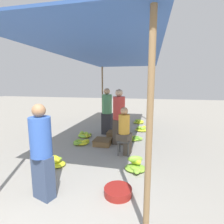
{
  "coord_description": "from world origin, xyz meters",
  "views": [
    {
      "loc": [
        1.27,
        -1.77,
        1.94
      ],
      "look_at": [
        0.0,
        3.89,
        0.97
      ],
      "focal_mm": 28.0,
      "sensor_mm": 36.0,
      "label": 1
    }
  ],
  "objects_px": {
    "vendor_foreground": "(42,151)",
    "shopper_walking_far": "(119,116)",
    "banana_pile_right_0": "(136,166)",
    "vendor_seated": "(125,130)",
    "banana_pile_left_0": "(85,135)",
    "banana_pile_right_2": "(142,129)",
    "banana_pile_right_1": "(135,138)",
    "shopper_walking_mid": "(107,111)",
    "banana_pile_right_3": "(138,122)",
    "basin_black": "(118,191)",
    "crate_near": "(115,135)",
    "crate_mid": "(103,142)",
    "banana_pile_left_2": "(81,142)",
    "stool": "(124,143)",
    "banana_pile_left_1": "(55,162)"
  },
  "relations": [
    {
      "from": "banana_pile_right_2",
      "to": "banana_pile_right_1",
      "type": "bearing_deg",
      "value": -97.22
    },
    {
      "from": "banana_pile_left_0",
      "to": "crate_mid",
      "type": "distance_m",
      "value": 1.09
    },
    {
      "from": "banana_pile_left_2",
      "to": "banana_pile_right_1",
      "type": "height_order",
      "value": "banana_pile_left_2"
    },
    {
      "from": "banana_pile_right_3",
      "to": "crate_mid",
      "type": "bearing_deg",
      "value": -105.22
    },
    {
      "from": "banana_pile_right_0",
      "to": "crate_mid",
      "type": "relative_size",
      "value": 0.99
    },
    {
      "from": "vendor_seated",
      "to": "banana_pile_left_0",
      "type": "relative_size",
      "value": 2.23
    },
    {
      "from": "vendor_foreground",
      "to": "banana_pile_right_1",
      "type": "xyz_separation_m",
      "value": [
        1.24,
        3.38,
        -0.78
      ]
    },
    {
      "from": "stool",
      "to": "banana_pile_left_0",
      "type": "distance_m",
      "value": 2.07
    },
    {
      "from": "stool",
      "to": "banana_pile_right_3",
      "type": "relative_size",
      "value": 0.81
    },
    {
      "from": "banana_pile_right_3",
      "to": "shopper_walking_far",
      "type": "distance_m",
      "value": 3.19
    },
    {
      "from": "vendor_seated",
      "to": "shopper_walking_mid",
      "type": "distance_m",
      "value": 1.98
    },
    {
      "from": "stool",
      "to": "banana_pile_right_3",
      "type": "xyz_separation_m",
      "value": [
        0.12,
        3.84,
        -0.25
      ]
    },
    {
      "from": "banana_pile_left_0",
      "to": "banana_pile_right_2",
      "type": "height_order",
      "value": "banana_pile_right_2"
    },
    {
      "from": "vendor_foreground",
      "to": "crate_mid",
      "type": "bearing_deg",
      "value": 84.11
    },
    {
      "from": "stool",
      "to": "crate_near",
      "type": "bearing_deg",
      "value": 111.64
    },
    {
      "from": "vendor_seated",
      "to": "crate_near",
      "type": "relative_size",
      "value": 2.58
    },
    {
      "from": "banana_pile_left_0",
      "to": "banana_pile_right_0",
      "type": "xyz_separation_m",
      "value": [
        2.03,
        -2.09,
        0.04
      ]
    },
    {
      "from": "banana_pile_right_0",
      "to": "banana_pile_right_3",
      "type": "xyz_separation_m",
      "value": [
        -0.28,
        4.68,
        -0.03
      ]
    },
    {
      "from": "banana_pile_left_2",
      "to": "shopper_walking_mid",
      "type": "distance_m",
      "value": 1.6
    },
    {
      "from": "vendor_seated",
      "to": "shopper_walking_far",
      "type": "distance_m",
      "value": 0.86
    },
    {
      "from": "vendor_foreground",
      "to": "vendor_seated",
      "type": "distance_m",
      "value": 2.38
    },
    {
      "from": "banana_pile_right_1",
      "to": "shopper_walking_mid",
      "type": "distance_m",
      "value": 1.48
    },
    {
      "from": "vendor_foreground",
      "to": "shopper_walking_far",
      "type": "bearing_deg",
      "value": 75.31
    },
    {
      "from": "vendor_foreground",
      "to": "basin_black",
      "type": "height_order",
      "value": "vendor_foreground"
    },
    {
      "from": "banana_pile_left_2",
      "to": "shopper_walking_far",
      "type": "height_order",
      "value": "shopper_walking_far"
    },
    {
      "from": "banana_pile_right_1",
      "to": "shopper_walking_mid",
      "type": "relative_size",
      "value": 0.3
    },
    {
      "from": "banana_pile_right_3",
      "to": "crate_mid",
      "type": "xyz_separation_m",
      "value": [
        -0.89,
        -3.26,
        0.01
      ]
    },
    {
      "from": "basin_black",
      "to": "banana_pile_left_0",
      "type": "bearing_deg",
      "value": 120.85
    },
    {
      "from": "stool",
      "to": "shopper_walking_far",
      "type": "xyz_separation_m",
      "value": [
        -0.29,
        0.78,
        0.58
      ]
    },
    {
      "from": "vendor_foreground",
      "to": "banana_pile_right_1",
      "type": "distance_m",
      "value": 3.69
    },
    {
      "from": "basin_black",
      "to": "crate_near",
      "type": "bearing_deg",
      "value": 102.82
    },
    {
      "from": "banana_pile_left_0",
      "to": "shopper_walking_far",
      "type": "height_order",
      "value": "shopper_walking_far"
    },
    {
      "from": "banana_pile_left_0",
      "to": "shopper_walking_mid",
      "type": "bearing_deg",
      "value": 34.89
    },
    {
      "from": "vendor_seated",
      "to": "banana_pile_right_0",
      "type": "distance_m",
      "value": 1.1
    },
    {
      "from": "stool",
      "to": "banana_pile_left_1",
      "type": "height_order",
      "value": "stool"
    },
    {
      "from": "stool",
      "to": "crate_mid",
      "type": "xyz_separation_m",
      "value": [
        -0.77,
        0.58,
        -0.24
      ]
    },
    {
      "from": "vendor_foreground",
      "to": "banana_pile_right_3",
      "type": "distance_m",
      "value": 6.11
    },
    {
      "from": "vendor_foreground",
      "to": "banana_pile_right_0",
      "type": "distance_m",
      "value": 2.06
    },
    {
      "from": "basin_black",
      "to": "banana_pile_right_2",
      "type": "distance_m",
      "value": 4.26
    },
    {
      "from": "stool",
      "to": "banana_pile_right_0",
      "type": "distance_m",
      "value": 0.96
    },
    {
      "from": "banana_pile_left_2",
      "to": "shopper_walking_far",
      "type": "xyz_separation_m",
      "value": [
        1.17,
        0.3,
        0.83
      ]
    },
    {
      "from": "basin_black",
      "to": "shopper_walking_mid",
      "type": "bearing_deg",
      "value": 107.22
    },
    {
      "from": "banana_pile_left_1",
      "to": "stool",
      "type": "bearing_deg",
      "value": 35.07
    },
    {
      "from": "banana_pile_left_0",
      "to": "banana_pile_right_2",
      "type": "relative_size",
      "value": 0.97
    },
    {
      "from": "vendor_seated",
      "to": "banana_pile_right_2",
      "type": "relative_size",
      "value": 2.18
    },
    {
      "from": "banana_pile_right_0",
      "to": "shopper_walking_mid",
      "type": "distance_m",
      "value": 3.01
    },
    {
      "from": "vendor_foreground",
      "to": "banana_pile_right_2",
      "type": "relative_size",
      "value": 2.69
    },
    {
      "from": "stool",
      "to": "banana_pile_left_0",
      "type": "relative_size",
      "value": 0.7
    },
    {
      "from": "shopper_walking_far",
      "to": "crate_mid",
      "type": "bearing_deg",
      "value": -157.59
    },
    {
      "from": "crate_mid",
      "to": "shopper_walking_mid",
      "type": "xyz_separation_m",
      "value": [
        -0.15,
        1.16,
        0.81
      ]
    }
  ]
}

